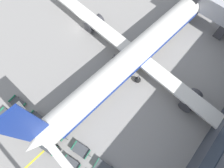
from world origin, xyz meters
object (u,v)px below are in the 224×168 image
object	(u,v)px
baggage_dolly_row_mid_a_col_a	(18,103)
baggage_dolly_row_mid_a_col_e	(104,168)
baggage_dolly_row_mid_a_col_c	(58,133)
airplane	(141,49)
baggage_dolly_row_near_col_d	(71,164)
baggage_dolly_row_mid_a_col_b	(37,118)
baggage_dolly_row_near_col_b	(27,131)
baggage_dolly_row_mid_a_col_d	(81,150)
baggage_dolly_row_near_col_a	(6,115)
baggage_dolly_row_near_col_c	(49,147)

from	to	relation	value
baggage_dolly_row_mid_a_col_a	baggage_dolly_row_mid_a_col_e	xyz separation A→B (m)	(16.93, 2.13, 0.00)
baggage_dolly_row_mid_a_col_c	airplane	bearing A→B (deg)	86.66
baggage_dolly_row_near_col_d	baggage_dolly_row_mid_a_col_c	distance (m)	4.96
baggage_dolly_row_mid_a_col_b	baggage_dolly_row_near_col_b	bearing A→B (deg)	-79.25
baggage_dolly_row_mid_a_col_b	baggage_dolly_row_mid_a_col_c	xyz separation A→B (m)	(4.17, 0.71, 0.00)
baggage_dolly_row_mid_a_col_b	baggage_dolly_row_mid_a_col_d	size ratio (longest dim) A/B	1.00
baggage_dolly_row_near_col_a	baggage_dolly_row_mid_a_col_a	xyz separation A→B (m)	(-0.32, 2.41, 0.00)
baggage_dolly_row_mid_a_col_b	baggage_dolly_row_near_col_a	bearing A→B (deg)	-144.65
baggage_dolly_row_near_col_b	baggage_dolly_row_mid_a_col_b	size ratio (longest dim) A/B	1.00
airplane	baggage_dolly_row_near_col_a	world-z (taller)	airplane
baggage_dolly_row_near_col_d	baggage_dolly_row_mid_a_col_d	world-z (taller)	same
baggage_dolly_row_mid_a_col_d	baggage_dolly_row_mid_a_col_e	xyz separation A→B (m)	(4.08, 0.44, 0.00)
baggage_dolly_row_mid_a_col_a	baggage_dolly_row_mid_a_col_c	bearing A→B (deg)	7.67
baggage_dolly_row_mid_a_col_b	baggage_dolly_row_mid_a_col_e	size ratio (longest dim) A/B	1.00
airplane	baggage_dolly_row_near_col_b	xyz separation A→B (m)	(-4.84, -21.77, -2.49)
baggage_dolly_row_near_col_d	baggage_dolly_row_mid_a_col_c	size ratio (longest dim) A/B	1.00
baggage_dolly_row_near_col_c	airplane	bearing A→B (deg)	88.20
baggage_dolly_row_mid_a_col_a	baggage_dolly_row_mid_a_col_b	world-z (taller)	same
baggage_dolly_row_mid_a_col_b	baggage_dolly_row_mid_a_col_e	distance (m)	12.71
airplane	baggage_dolly_row_mid_a_col_c	distance (m)	19.02
baggage_dolly_row_near_col_a	baggage_dolly_row_mid_a_col_c	xyz separation A→B (m)	(8.18, 3.56, 0.00)
baggage_dolly_row_near_col_b	baggage_dolly_row_mid_a_col_b	bearing A→B (deg)	100.75
baggage_dolly_row_near_col_d	baggage_dolly_row_mid_a_col_c	xyz separation A→B (m)	(-4.65, 1.72, 0.00)
baggage_dolly_row_mid_a_col_a	baggage_dolly_row_mid_a_col_d	size ratio (longest dim) A/B	0.99
baggage_dolly_row_near_col_d	baggage_dolly_row_mid_a_col_a	size ratio (longest dim) A/B	1.01
baggage_dolly_row_near_col_a	baggage_dolly_row_mid_a_col_c	size ratio (longest dim) A/B	1.00
baggage_dolly_row_mid_a_col_b	airplane	bearing A→B (deg)	74.92
airplane	baggage_dolly_row_near_col_d	world-z (taller)	airplane
airplane	baggage_dolly_row_near_col_b	distance (m)	22.44
baggage_dolly_row_mid_a_col_c	baggage_dolly_row_mid_a_col_d	distance (m)	4.39
baggage_dolly_row_near_col_b	baggage_dolly_row_near_col_c	bearing A→B (deg)	9.48
baggage_dolly_row_near_col_a	baggage_dolly_row_mid_a_col_e	xyz separation A→B (m)	(16.62, 4.54, 0.00)
airplane	baggage_dolly_row_mid_a_col_a	distance (m)	22.30
baggage_dolly_row_near_col_c	baggage_dolly_row_mid_a_col_e	bearing A→B (deg)	21.99
baggage_dolly_row_near_col_b	baggage_dolly_row_near_col_d	world-z (taller)	same
baggage_dolly_row_near_col_b	baggage_dolly_row_near_col_c	xyz separation A→B (m)	(4.18, 0.70, 0.00)
baggage_dolly_row_near_col_b	baggage_dolly_row_near_col_a	bearing A→B (deg)	-172.14
baggage_dolly_row_near_col_d	baggage_dolly_row_mid_a_col_d	size ratio (longest dim) A/B	1.00
baggage_dolly_row_mid_a_col_a	baggage_dolly_row_mid_a_col_d	distance (m)	12.96
baggage_dolly_row_near_col_d	baggage_dolly_row_mid_a_col_e	world-z (taller)	same
baggage_dolly_row_mid_a_col_d	baggage_dolly_row_mid_a_col_e	bearing A→B (deg)	6.21
baggage_dolly_row_near_col_c	baggage_dolly_row_mid_a_col_c	world-z (taller)	same
baggage_dolly_row_near_col_b	baggage_dolly_row_mid_a_col_c	distance (m)	4.76
baggage_dolly_row_mid_a_col_a	baggage_dolly_row_mid_a_col_d	world-z (taller)	same
baggage_dolly_row_mid_a_col_c	baggage_dolly_row_mid_a_col_b	bearing A→B (deg)	-170.32
baggage_dolly_row_mid_a_col_e	airplane	bearing A→B (deg)	112.35
baggage_dolly_row_near_col_d	baggage_dolly_row_mid_a_col_a	bearing A→B (deg)	177.51
baggage_dolly_row_near_col_a	baggage_dolly_row_mid_a_col_a	distance (m)	2.43
airplane	baggage_dolly_row_mid_a_col_e	size ratio (longest dim) A/B	14.15
airplane	baggage_dolly_row_mid_a_col_a	bearing A→B (deg)	-115.66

